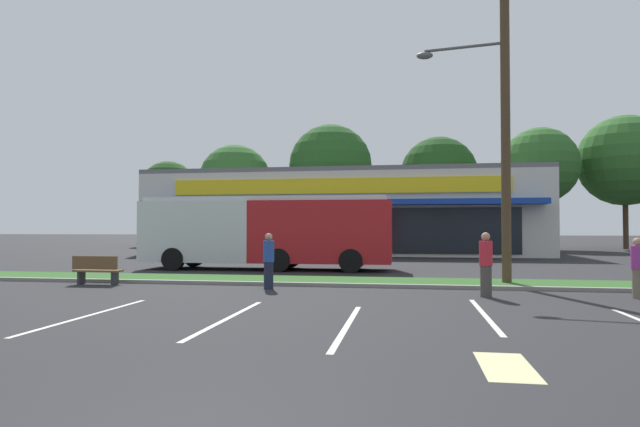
# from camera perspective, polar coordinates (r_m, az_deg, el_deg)

# --- Properties ---
(grass_median) EXTENTS (56.00, 2.20, 0.12)m
(grass_median) POSITION_cam_1_polar(r_m,az_deg,el_deg) (18.32, 3.12, -7.25)
(grass_median) COLOR #2D5B23
(grass_median) RESTS_ON ground_plane
(curb_lip) EXTENTS (56.00, 0.24, 0.12)m
(curb_lip) POSITION_cam_1_polar(r_m,az_deg,el_deg) (17.11, 2.67, -7.66)
(curb_lip) COLOR gray
(curb_lip) RESTS_ON ground_plane
(parking_stripe_0) EXTENTS (0.12, 4.80, 0.01)m
(parking_stripe_0) POSITION_cam_1_polar(r_m,az_deg,el_deg) (12.72, -23.50, -9.97)
(parking_stripe_0) COLOR silver
(parking_stripe_0) RESTS_ON ground_plane
(parking_stripe_1) EXTENTS (0.12, 4.80, 0.01)m
(parking_stripe_1) POSITION_cam_1_polar(r_m,az_deg,el_deg) (11.51, -9.85, -10.99)
(parking_stripe_1) COLOR silver
(parking_stripe_1) RESTS_ON ground_plane
(parking_stripe_2) EXTENTS (0.12, 4.80, 0.01)m
(parking_stripe_2) POSITION_cam_1_polar(r_m,az_deg,el_deg) (10.58, 2.94, -11.85)
(parking_stripe_2) COLOR silver
(parking_stripe_2) RESTS_ON ground_plane
(parking_stripe_3) EXTENTS (0.12, 4.80, 0.01)m
(parking_stripe_3) POSITION_cam_1_polar(r_m,az_deg,el_deg) (12.32, 17.19, -10.31)
(parking_stripe_3) COLOR silver
(parking_stripe_3) RESTS_ON ground_plane
(lot_arrow) EXTENTS (0.70, 1.60, 0.01)m
(lot_arrow) POSITION_cam_1_polar(r_m,az_deg,el_deg) (8.01, 19.30, -15.18)
(lot_arrow) COLOR beige
(lot_arrow) RESTS_ON ground_plane
(storefront_building) EXTENTS (27.48, 12.98, 5.88)m
(storefront_building) POSITION_cam_1_polar(r_m,az_deg,el_deg) (40.21, 2.75, 0.03)
(storefront_building) COLOR beige
(storefront_building) RESTS_ON ground_plane
(tree_far_left) EXTENTS (5.71, 5.71, 8.57)m
(tree_far_left) POSITION_cam_1_polar(r_m,az_deg,el_deg) (56.21, -15.91, 2.49)
(tree_far_left) COLOR #473323
(tree_far_left) RESTS_ON ground_plane
(tree_left) EXTENTS (6.75, 6.75, 9.62)m
(tree_left) POSITION_cam_1_polar(r_m,az_deg,el_deg) (50.70, -9.08, 3.47)
(tree_left) COLOR #473323
(tree_left) RESTS_ON ground_plane
(tree_mid_left) EXTENTS (7.86, 7.86, 11.66)m
(tree_mid_left) POSITION_cam_1_polar(r_m,az_deg,el_deg) (50.92, 1.12, 5.11)
(tree_mid_left) COLOR #473323
(tree_mid_left) RESTS_ON ground_plane
(tree_mid) EXTENTS (7.23, 7.23, 10.39)m
(tree_mid) POSITION_cam_1_polar(r_m,az_deg,el_deg) (51.45, 12.60, 4.01)
(tree_mid) COLOR #473323
(tree_mid) RESTS_ON ground_plane
(tree_mid_right) EXTENTS (6.46, 6.46, 10.38)m
(tree_mid_right) POSITION_cam_1_polar(r_m,az_deg,el_deg) (49.22, 22.47, 4.77)
(tree_mid_right) COLOR #473323
(tree_mid_right) RESTS_ON ground_plane
(tree_right) EXTENTS (7.81, 7.81, 11.56)m
(tree_right) POSITION_cam_1_polar(r_m,az_deg,el_deg) (53.23, 29.83, 4.94)
(tree_right) COLOR #473323
(tree_right) RESTS_ON ground_plane
(utility_pole) EXTENTS (3.12, 2.39, 11.04)m
(utility_pole) POSITION_cam_1_polar(r_m,az_deg,el_deg) (18.72, 18.82, 10.84)
(utility_pole) COLOR #4C3826
(utility_pole) RESTS_ON ground_plane
(city_bus) EXTENTS (11.24, 2.77, 3.25)m
(city_bus) POSITION_cam_1_polar(r_m,az_deg,el_deg) (24.06, -5.74, -1.79)
(city_bus) COLOR #AD191E
(city_bus) RESTS_ON ground_plane
(bus_stop_bench) EXTENTS (1.60, 0.45, 0.95)m
(bus_stop_bench) POSITION_cam_1_polar(r_m,az_deg,el_deg) (19.25, -22.78, -5.53)
(bus_stop_bench) COLOR brown
(bus_stop_bench) RESTS_ON ground_plane
(car_1) EXTENTS (4.41, 1.97, 1.49)m
(car_1) POSITION_cam_1_polar(r_m,az_deg,el_deg) (29.72, -0.77, -3.64)
(car_1) COLOR #515459
(car_1) RESTS_ON ground_plane
(car_3) EXTENTS (4.49, 2.01, 1.60)m
(car_3) POSITION_cam_1_polar(r_m,az_deg,el_deg) (31.11, -11.68, -3.43)
(car_3) COLOR black
(car_3) RESTS_ON ground_plane
(pedestrian_near_bench) EXTENTS (0.35, 0.35, 1.72)m
(pedestrian_near_bench) POSITION_cam_1_polar(r_m,az_deg,el_deg) (16.58, -5.52, -5.07)
(pedestrian_near_bench) COLOR #1E2338
(pedestrian_near_bench) RESTS_ON ground_plane
(pedestrian_by_pole) EXTENTS (0.36, 0.36, 1.77)m
(pedestrian_by_pole) POSITION_cam_1_polar(r_m,az_deg,el_deg) (15.29, 17.34, -5.23)
(pedestrian_by_pole) COLOR #47423D
(pedestrian_by_pole) RESTS_ON ground_plane
(pedestrian_mid) EXTENTS (0.33, 0.33, 1.62)m
(pedestrian_mid) POSITION_cam_1_polar(r_m,az_deg,el_deg) (16.62, 30.87, -5.04)
(pedestrian_mid) COLOR #726651
(pedestrian_mid) RESTS_ON ground_plane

